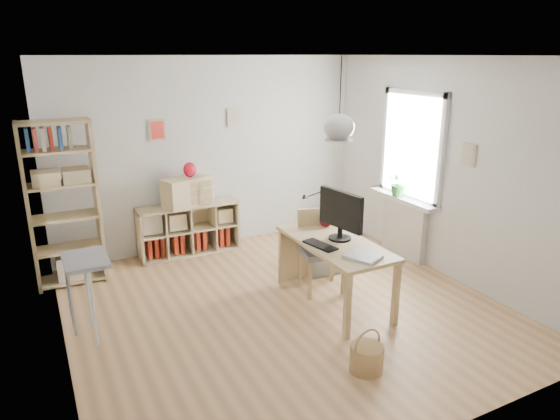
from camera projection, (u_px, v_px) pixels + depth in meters
name	position (u px, v px, depth m)	size (l,w,h in m)	color
ground	(284.00, 308.00, 5.58)	(4.50, 4.50, 0.00)	tan
room_shell	(339.00, 127.00, 5.09)	(4.50, 4.50, 4.50)	silver
window_unit	(413.00, 146.00, 6.59)	(0.07, 1.16, 1.46)	white
radiator	(404.00, 228.00, 6.92)	(0.10, 0.80, 0.80)	silver
windowsill	(403.00, 199.00, 6.77)	(0.22, 1.20, 0.06)	white
desk	(335.00, 249.00, 5.50)	(0.70, 1.50, 0.75)	tan
cube_shelf	(187.00, 233.00, 7.06)	(1.40, 0.38, 0.72)	#C7B483
tall_bookshelf	(62.00, 198.00, 5.90)	(0.80, 0.38, 2.00)	tan
side_table	(80.00, 277.00, 4.79)	(0.40, 0.55, 0.85)	gray
chair	(320.00, 245.00, 5.91)	(0.57, 0.57, 0.97)	gray
wicker_basket	(367.00, 357.00, 4.44)	(0.30, 0.30, 0.42)	olive
storage_chest	(323.00, 254.00, 6.56)	(0.62, 0.69, 0.63)	#AFAFAB
monitor	(341.00, 213.00, 5.44)	(0.25, 0.63, 0.55)	black
keyboard	(320.00, 245.00, 5.34)	(0.15, 0.41, 0.02)	black
task_lamp	(314.00, 203.00, 5.95)	(0.37, 0.14, 0.40)	black
yarn_ball	(326.00, 221.00, 5.91)	(0.14, 0.14, 0.14)	#510A15
paper_tray	(363.00, 257.00, 5.01)	(0.26, 0.33, 0.03)	white
drawer_chest	(187.00, 191.00, 6.85)	(0.68, 0.31, 0.39)	#C7B483
red_vase	(190.00, 170.00, 6.78)	(0.17, 0.17, 0.21)	maroon
potted_plant	(399.00, 183.00, 6.77)	(0.33, 0.28, 0.36)	#2B732B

